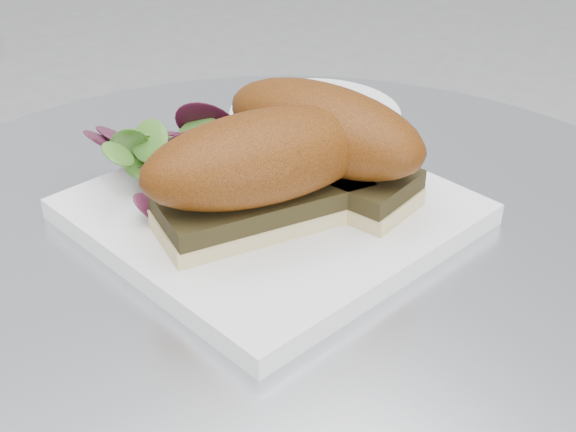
{
  "coord_description": "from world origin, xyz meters",
  "views": [
    {
      "loc": [
        -0.25,
        -0.35,
        1.05
      ],
      "look_at": [
        0.01,
        0.01,
        0.77
      ],
      "focal_mm": 50.0,
      "sensor_mm": 36.0,
      "label": 1
    }
  ],
  "objects_px": {
    "plate": "(271,211)",
    "sandwich_left": "(263,168)",
    "sandwich_right": "(323,138)",
    "saucer": "(315,118)"
  },
  "relations": [
    {
      "from": "sandwich_right",
      "to": "saucer",
      "type": "relative_size",
      "value": 1.15
    },
    {
      "from": "sandwich_right",
      "to": "saucer",
      "type": "height_order",
      "value": "sandwich_right"
    },
    {
      "from": "plate",
      "to": "sandwich_right",
      "type": "bearing_deg",
      "value": -9.17
    },
    {
      "from": "plate",
      "to": "sandwich_right",
      "type": "relative_size",
      "value": 1.34
    },
    {
      "from": "plate",
      "to": "sandwich_left",
      "type": "bearing_deg",
      "value": -135.88
    },
    {
      "from": "plate",
      "to": "sandwich_right",
      "type": "height_order",
      "value": "sandwich_right"
    },
    {
      "from": "plate",
      "to": "saucer",
      "type": "height_order",
      "value": "plate"
    },
    {
      "from": "sandwich_left",
      "to": "saucer",
      "type": "distance_m",
      "value": 0.2
    },
    {
      "from": "plate",
      "to": "sandwich_left",
      "type": "distance_m",
      "value": 0.06
    },
    {
      "from": "sandwich_left",
      "to": "saucer",
      "type": "bearing_deg",
      "value": 51.04
    }
  ]
}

